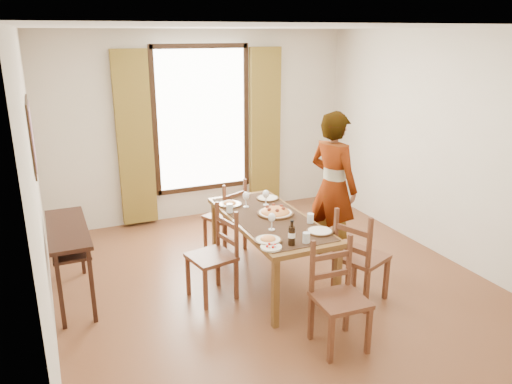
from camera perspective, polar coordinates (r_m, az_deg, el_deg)
name	(u,v)px	position (r m, az deg, el deg)	size (l,w,h in m)	color
ground	(275,285)	(5.58, 2.16, -10.62)	(5.00, 5.00, 0.00)	#482616
room_shell	(271,146)	(5.14, 1.69, 5.29)	(4.60, 5.10, 2.74)	beige
console_table	(68,238)	(5.38, -20.67, -4.91)	(0.38, 1.20, 0.80)	black
dining_table	(270,224)	(5.39, 1.56, -3.64)	(0.79, 1.82, 0.76)	brown
chair_west	(214,257)	(5.20, -4.79, -7.40)	(0.50, 0.50, 0.96)	#532C1B
chair_north	(227,218)	(6.26, -3.38, -2.98)	(0.55, 0.55, 0.94)	#532C1B
chair_south	(338,299)	(4.49, 9.40, -11.98)	(0.45, 0.45, 0.96)	#532C1B
chair_east	(360,259)	(5.19, 11.75, -7.50)	(0.59, 0.59, 1.01)	#532C1B
man	(333,187)	(5.98, 8.80, 0.59)	(0.62, 0.77, 1.81)	#9B9EA4
plate_sw	(268,238)	(4.77, 1.39, -5.33)	(0.27, 0.27, 0.05)	silver
plate_se	(320,230)	(5.01, 7.32, -4.29)	(0.27, 0.27, 0.05)	silver
plate_nw	(230,203)	(5.74, -2.99, -1.24)	(0.27, 0.27, 0.05)	silver
plate_ne	(267,197)	(5.94, 1.32, -0.55)	(0.27, 0.27, 0.05)	silver
pasta_platter	(275,210)	(5.44, 2.22, -2.07)	(0.40, 0.40, 0.10)	#AF4816
caprese_plate	(271,246)	(4.63, 1.74, -6.19)	(0.20, 0.20, 0.04)	silver
wine_glass_a	(272,221)	(5.01, 1.81, -3.37)	(0.08, 0.08, 0.18)	white
wine_glass_b	(266,197)	(5.71, 1.14, -0.63)	(0.08, 0.08, 0.18)	white
wine_glass_c	(246,199)	(5.65, -1.15, -0.85)	(0.08, 0.08, 0.18)	white
tumbler_a	(310,218)	(5.24, 6.24, -2.99)	(0.07, 0.07, 0.10)	silver
tumbler_b	(230,208)	(5.51, -3.04, -1.85)	(0.07, 0.07, 0.10)	silver
tumbler_c	(306,238)	(4.75, 5.77, -5.21)	(0.07, 0.07, 0.10)	silver
wine_bottle	(292,232)	(4.66, 4.11, -4.64)	(0.07, 0.07, 0.25)	black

